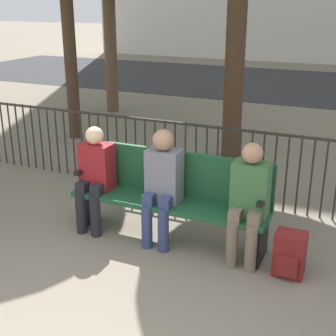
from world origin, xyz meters
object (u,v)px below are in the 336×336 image
(seated_person_0, at_px, (95,173))
(backpack, at_px, (289,255))
(seated_person_2, at_px, (249,198))
(park_bench, at_px, (171,193))
(seated_person_1, at_px, (162,181))

(seated_person_0, xyz_separation_m, backpack, (2.09, -0.10, -0.43))
(seated_person_0, bearing_deg, seated_person_2, 0.07)
(park_bench, distance_m, seated_person_2, 0.86)
(seated_person_2, bearing_deg, seated_person_1, 179.90)
(park_bench, relative_size, seated_person_1, 1.72)
(seated_person_1, distance_m, seated_person_2, 0.88)
(seated_person_2, distance_m, backpack, 0.62)
(seated_person_0, xyz_separation_m, seated_person_1, (0.78, 0.00, 0.04))
(park_bench, bearing_deg, seated_person_0, -170.69)
(park_bench, xyz_separation_m, seated_person_2, (0.84, -0.13, 0.15))
(park_bench, height_order, seated_person_0, seated_person_0)
(backpack, bearing_deg, park_bench, 169.61)
(seated_person_1, relative_size, seated_person_2, 1.02)
(seated_person_2, relative_size, backpack, 2.76)
(seated_person_1, height_order, backpack, seated_person_1)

